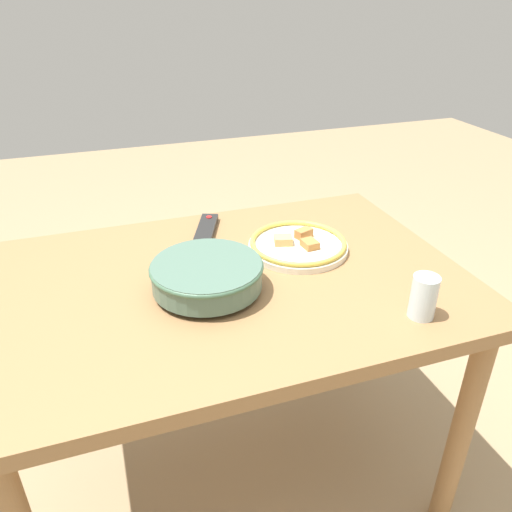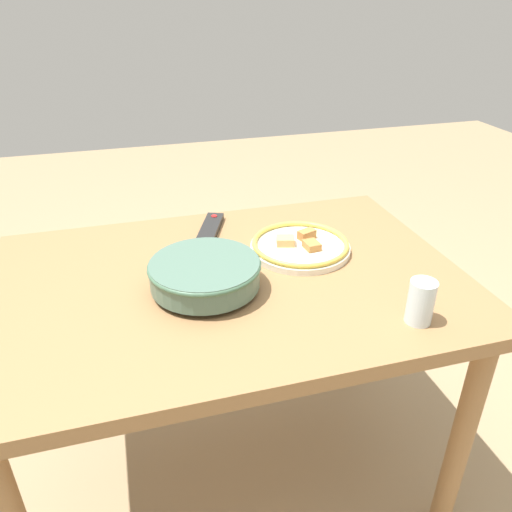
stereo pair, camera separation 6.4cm
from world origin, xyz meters
TOP-DOWN VIEW (x-y plane):
  - ground_plane at (0.00, 0.00)m, footprint 8.00×8.00m
  - dining_table at (0.00, 0.00)m, footprint 1.25×0.86m
  - noodle_bowl at (-0.07, -0.04)m, footprint 0.29×0.29m
  - food_plate at (0.23, 0.09)m, footprint 0.29×0.29m
  - tv_remote at (0.01, 0.29)m, footprint 0.12×0.20m
  - drinking_glass at (0.38, -0.31)m, footprint 0.06×0.06m

SIDE VIEW (x-z plane):
  - ground_plane at x=0.00m, z-range 0.00..0.00m
  - dining_table at x=0.00m, z-range 0.29..1.07m
  - tv_remote at x=0.01m, z-range 0.78..0.80m
  - food_plate at x=0.23m, z-range 0.77..0.82m
  - noodle_bowl at x=-0.07m, z-range 0.79..0.87m
  - drinking_glass at x=0.38m, z-range 0.78..0.89m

